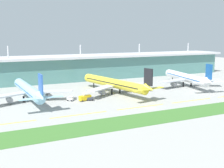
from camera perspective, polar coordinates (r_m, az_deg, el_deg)
ground_plane at (r=149.84m, az=7.57°, el=-4.74°), size 600.00×600.00×0.00m
terminal_building at (r=244.99m, az=-6.63°, el=3.29°), size 288.00×34.00×29.25m
airliner_near at (r=168.72m, az=-16.09°, el=-1.18°), size 48.77×65.03×18.90m
airliner_middle at (r=184.71m, az=0.50°, el=0.10°), size 47.94×70.46×18.90m
airliner_far at (r=217.04m, az=14.45°, el=1.22°), size 47.96×63.67×18.90m
taxiway_stripe_west at (r=130.54m, az=-20.79°, el=-7.45°), size 28.00×0.70×0.04m
taxiway_stripe_mid_west at (r=137.37m, az=-6.48°, el=-6.03°), size 28.00×0.70×0.04m
taxiway_stripe_centre at (r=151.70m, az=5.74°, el=-4.52°), size 28.00×0.70×0.04m
taxiway_stripe_mid_east at (r=171.66m, az=15.46°, el=-3.17°), size 28.00×0.70×0.04m
grass_verge at (r=137.66m, az=11.16°, el=-6.11°), size 300.00×18.00×0.10m
fuel_truck at (r=165.52m, az=-5.28°, el=-2.53°), size 7.62×4.30×4.95m
baggage_cart at (r=166.06m, az=-8.23°, el=-2.90°), size 3.78×3.85×2.48m
pushback_tug at (r=166.11m, az=-4.42°, el=-2.88°), size 4.93×3.66×1.85m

